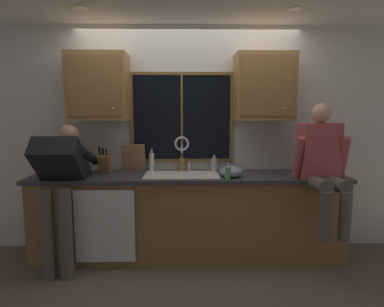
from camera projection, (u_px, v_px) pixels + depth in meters
The scene contains 25 objects.
back_wall at pixel (188, 139), 3.86m from camera, with size 5.70×0.12×2.55m, color silver.
ceiling_downlight_left at pixel (80, 8), 3.02m from camera, with size 0.14×0.14×0.01m, color #FFEAB2.
ceiling_downlight_right at pixel (295, 9), 3.05m from camera, with size 0.14×0.14×0.01m, color #FFEAB2.
window_glass at pixel (182, 118), 3.76m from camera, with size 1.10×0.02×0.95m, color black.
window_frame_top at pixel (182, 73), 3.68m from camera, with size 1.17×0.02×0.04m, color brown.
window_frame_bottom at pixel (182, 160), 3.81m from camera, with size 1.17×0.02×0.04m, color brown.
window_frame_left at pixel (132, 118), 3.74m from camera, with size 0.04×0.02×0.95m, color brown.
window_frame_right at pixel (231, 118), 3.76m from camera, with size 0.04×0.02×0.95m, color brown.
window_mullion_center at pixel (182, 118), 3.74m from camera, with size 0.02×0.02×0.95m, color brown.
lower_cabinet_run at pixel (188, 217), 3.62m from camera, with size 3.30×0.58×0.88m, color olive.
countertop at pixel (188, 177), 3.54m from camera, with size 3.36×0.62×0.04m, color #38383D.
dishwasher_front at pixel (105, 226), 3.29m from camera, with size 0.60×0.02×0.74m, color white.
upper_cabinet_left at pixel (98, 87), 3.53m from camera, with size 0.63×0.36×0.72m.
upper_cabinet_right at pixel (264, 87), 3.57m from camera, with size 0.63×0.36×0.72m.
sink at pixel (182, 184), 3.56m from camera, with size 0.80×0.46×0.21m.
faucet at pixel (182, 149), 3.69m from camera, with size 0.18×0.09×0.40m.
person_standing at pixel (61, 180), 3.25m from camera, with size 0.53×0.72×1.47m.
person_sitting_on_counter at pixel (323, 161), 3.28m from camera, with size 0.54×0.61×1.26m.
knife_block at pixel (105, 163), 3.61m from camera, with size 0.12×0.18×0.32m.
cutting_board at pixel (134, 158), 3.73m from camera, with size 0.27×0.02×0.32m, color #997047.
mixing_bowl at pixel (231, 172), 3.43m from camera, with size 0.24×0.24×0.12m, color #8C99A8.
soap_dispenser at pixel (228, 173), 3.33m from camera, with size 0.06×0.07×0.16m.
bottle_green_glass at pixel (152, 162), 3.74m from camera, with size 0.06×0.06×0.27m.
bottle_tall_clear at pixel (182, 164), 3.75m from camera, with size 0.07×0.07×0.20m.
bottle_amber_small at pixel (214, 165), 3.70m from camera, with size 0.07×0.07×0.20m.
Camera 1 is at (-0.02, -3.79, 1.62)m, focal length 30.80 mm.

